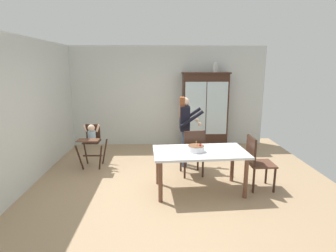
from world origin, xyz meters
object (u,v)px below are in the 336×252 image
(dining_chair_right_end, at_px, (256,159))
(dining_chair_far_side, at_px, (193,150))
(china_cabinet, at_px, (205,110))
(high_chair_with_toddler, at_px, (92,138))
(dining_table, at_px, (200,156))
(birthday_cake, at_px, (196,148))
(ceramic_vase, at_px, (216,67))
(adult_person, at_px, (185,123))

(dining_chair_right_end, bearing_deg, dining_chair_far_side, 60.68)
(china_cabinet, xyz_separation_m, dining_chair_far_side, (-0.56, -2.07, -0.46))
(china_cabinet, height_order, dining_chair_right_end, china_cabinet)
(high_chair_with_toddler, relative_size, dining_table, 0.57)
(high_chair_with_toddler, distance_m, birthday_cake, 2.46)
(ceramic_vase, distance_m, dining_chair_far_side, 2.73)
(adult_person, relative_size, birthday_cake, 5.47)
(ceramic_vase, height_order, dining_chair_right_end, ceramic_vase)
(adult_person, bearing_deg, dining_chair_right_end, -134.99)
(china_cabinet, relative_size, dining_chair_right_end, 2.10)
(china_cabinet, xyz_separation_m, birthday_cake, (-0.59, -2.75, -0.22))
(high_chair_with_toddler, bearing_deg, dining_chair_right_end, -19.44)
(dining_chair_right_end, bearing_deg, dining_table, 93.58)
(high_chair_with_toddler, distance_m, dining_chair_far_side, 2.22)
(adult_person, height_order, dining_chair_far_side, adult_person)
(dining_chair_far_side, bearing_deg, dining_table, 85.63)
(dining_table, distance_m, birthday_cake, 0.17)
(china_cabinet, xyz_separation_m, dining_table, (-0.52, -2.72, -0.37))
(china_cabinet, bearing_deg, high_chair_with_toddler, -151.30)
(china_cabinet, height_order, high_chair_with_toddler, china_cabinet)
(high_chair_with_toddler, distance_m, adult_person, 2.04)
(dining_chair_far_side, bearing_deg, birthday_cake, 79.45)
(high_chair_with_toddler, xyz_separation_m, birthday_cake, (2.10, -1.27, 0.14))
(ceramic_vase, relative_size, dining_table, 0.16)
(birthday_cake, height_order, dining_chair_right_end, dining_chair_right_end)
(high_chair_with_toddler, bearing_deg, china_cabinet, 29.50)
(ceramic_vase, height_order, dining_table, ceramic_vase)
(china_cabinet, height_order, ceramic_vase, ceramic_vase)
(dining_table, bearing_deg, high_chair_with_toddler, 150.11)
(high_chair_with_toddler, xyz_separation_m, dining_chair_far_side, (2.13, -0.59, -0.10))
(dining_chair_far_side, bearing_deg, ceramic_vase, -119.06)
(china_cabinet, distance_m, dining_chair_far_side, 2.19)
(high_chair_with_toddler, relative_size, birthday_cake, 3.39)
(china_cabinet, xyz_separation_m, dining_chair_right_end, (0.50, -2.65, -0.46))
(birthday_cake, bearing_deg, dining_chair_far_side, 86.91)
(ceramic_vase, relative_size, dining_chair_right_end, 0.28)
(china_cabinet, distance_m, dining_chair_right_end, 2.73)
(dining_chair_far_side, bearing_deg, china_cabinet, -112.54)
(china_cabinet, bearing_deg, dining_chair_right_end, -79.37)
(dining_table, xyz_separation_m, dining_chair_right_end, (1.02, 0.07, -0.09))
(ceramic_vase, bearing_deg, high_chair_with_toddler, -153.44)
(dining_table, distance_m, dining_chair_far_side, 0.66)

